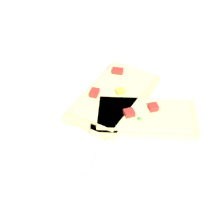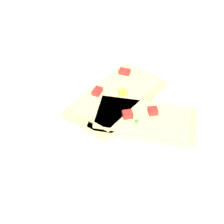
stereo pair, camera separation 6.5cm
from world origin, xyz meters
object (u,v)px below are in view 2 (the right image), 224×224
Objects in this scene: fork at (117,127)px; knife at (78,126)px; pizza_slice_main at (117,97)px; pizza_slice_corner at (143,120)px; plate at (112,119)px.

knife is (-0.06, -0.03, 0.00)m from fork.
pizza_slice_main is (-0.03, 0.06, 0.01)m from fork.
pizza_slice_corner reaches higher than knife.
pizza_slice_corner is at bearing -60.47° from knife.
fork is at bearing -46.30° from plate.
pizza_slice_main is (-0.01, 0.04, 0.02)m from plate.
knife is 0.09m from pizza_slice_main.
fork is (0.02, -0.02, 0.01)m from plate.
knife is 1.04× the size of pizza_slice_main.
knife is at bearing -128.42° from plate.
pizza_slice_main is at bearing 30.50° from fork.
plate is at bearing -9.87° from pizza_slice_corner.
plate is 1.32× the size of knife.
fork is 1.02× the size of knife.
pizza_slice_corner reaches higher than plate.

